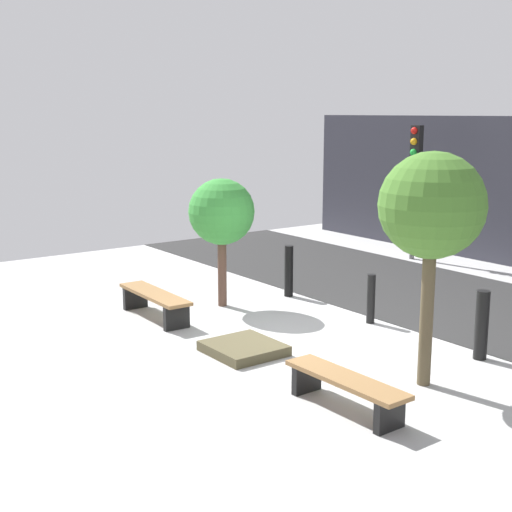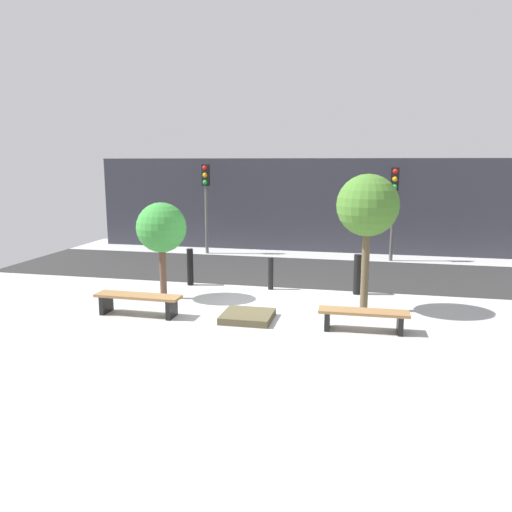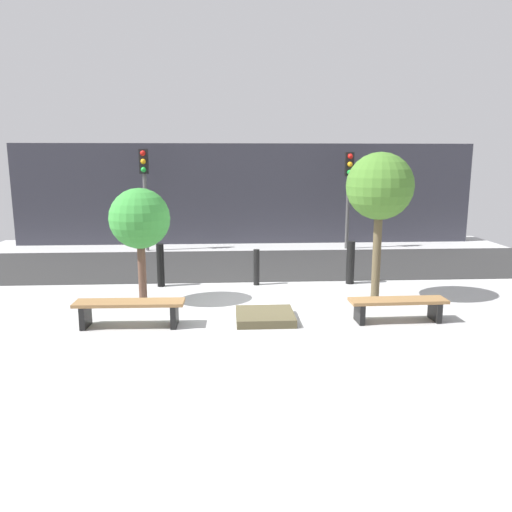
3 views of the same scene
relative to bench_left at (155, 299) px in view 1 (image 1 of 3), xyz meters
The scene contains 11 objects.
ground_plane 2.76m from the bench_left, 25.60° to the left, with size 18.00×18.00×0.00m, color #A9A9A9.
road_strip 5.84m from the bench_left, 64.95° to the left, with size 18.00×4.26×0.01m, color #292929.
bench_left is the anchor object (origin of this frame).
bench_right 4.94m from the bench_left, ahead, with size 1.82×0.47×0.43m.
planter_bed 2.49m from the bench_left, ahead, with size 1.08×1.02×0.15m, color brown.
tree_behind_left_bench 2.03m from the bench_left, 90.00° to the left, with size 1.24×1.24×2.42m.
tree_behind_right_bench 5.54m from the bench_left, 16.28° to the left, with size 1.39×1.39×3.14m.
bollard_far_left 2.92m from the bench_left, 86.37° to the left, with size 0.18×0.18×1.03m, color black.
bollard_left 3.82m from the bench_left, 49.64° to the left, with size 0.14×0.14×0.87m, color black.
bollard_center 5.58m from the bench_left, 31.43° to the left, with size 0.20×0.20×1.05m, color black.
traffic_light_west 7.99m from the bench_left, 96.53° to the left, with size 0.28×0.27×3.30m.
Camera 1 is at (8.50, -6.94, 3.62)m, focal length 50.00 mm.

